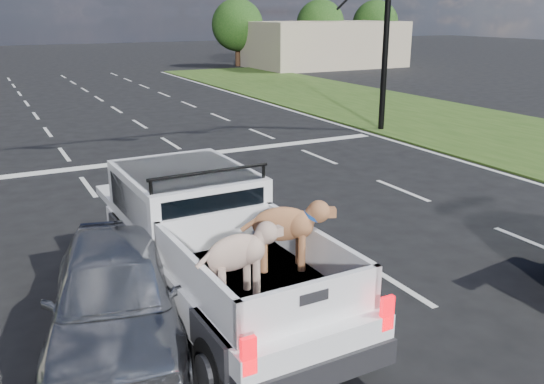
{
  "coord_description": "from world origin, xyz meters",
  "views": [
    {
      "loc": [
        -4.09,
        -6.81,
        4.32
      ],
      "look_at": [
        0.49,
        2.0,
        1.21
      ],
      "focal_mm": 38.0,
      "sensor_mm": 36.0,
      "label": 1
    }
  ],
  "objects": [
    {
      "name": "tree_far_f",
      "position": [
        30.0,
        38.0,
        3.29
      ],
      "size": [
        4.2,
        4.2,
        5.4
      ],
      "color": "#332114",
      "rests_on": "ground"
    },
    {
      "name": "building_right",
      "position": [
        22.0,
        34.0,
        1.8
      ],
      "size": [
        12.0,
        7.0,
        3.6
      ],
      "primitive_type": "cube",
      "color": "tan",
      "rests_on": "ground"
    },
    {
      "name": "pickup_truck",
      "position": [
        -1.15,
        0.79,
        0.98
      ],
      "size": [
        2.31,
        5.67,
        2.11
      ],
      "rotation": [
        0.0,
        0.0,
        0.03
      ],
      "color": "black",
      "rests_on": "ground"
    },
    {
      "name": "tree_far_d",
      "position": [
        16.0,
        38.0,
        3.29
      ],
      "size": [
        4.2,
        4.2,
        5.4
      ],
      "color": "#332114",
      "rests_on": "ground"
    },
    {
      "name": "road_markings",
      "position": [
        0.0,
        6.56,
        0.01
      ],
      "size": [
        17.75,
        60.0,
        0.01
      ],
      "color": "silver",
      "rests_on": "ground"
    },
    {
      "name": "ground",
      "position": [
        0.0,
        0.0,
        0.0
      ],
      "size": [
        160.0,
        160.0,
        0.0
      ],
      "primitive_type": "plane",
      "color": "black",
      "rests_on": "ground"
    },
    {
      "name": "silver_sedan",
      "position": [
        -2.75,
        0.3,
        0.72
      ],
      "size": [
        2.66,
        4.53,
        1.45
      ],
      "primitive_type": "imported",
      "rotation": [
        0.0,
        0.0,
        -0.24
      ],
      "color": "#A5A8AC",
      "rests_on": "ground"
    },
    {
      "name": "grass_shoulder_right",
      "position": [
        13.0,
        6.0,
        0.03
      ],
      "size": [
        8.0,
        60.0,
        0.06
      ],
      "primitive_type": "cube",
      "color": "#2A4716",
      "rests_on": "ground"
    },
    {
      "name": "tree_far_e",
      "position": [
        24.0,
        38.0,
        3.29
      ],
      "size": [
        4.2,
        4.2,
        5.4
      ],
      "color": "#332114",
      "rests_on": "ground"
    }
  ]
}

